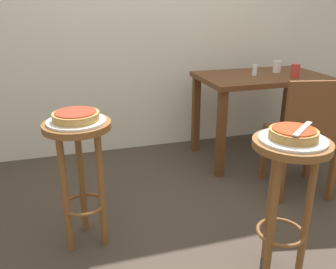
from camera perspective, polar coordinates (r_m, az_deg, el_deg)
ground_plane at (r=2.12m, az=5.95°, el=-17.92°), size 6.00×6.00×0.00m
stool_foreground at (r=1.77m, az=18.41°, el=-7.02°), size 0.35×0.35×0.73m
serving_plate_foreground at (r=1.69m, az=19.20°, el=-0.74°), size 0.30×0.30×0.01m
pizza_foreground at (r=1.68m, az=19.31°, el=0.16°), size 0.21×0.21×0.05m
stool_middle at (r=1.97m, az=-13.82°, el=-3.68°), size 0.35×0.35×0.73m
serving_plate_middle at (r=1.90m, az=-14.35°, el=2.06°), size 0.30×0.30×0.01m
pizza_middle at (r=1.89m, az=-14.42°, el=2.88°), size 0.24×0.24×0.05m
dining_table at (r=3.14m, az=14.43°, el=7.02°), size 1.03×0.64×0.73m
cup_near_edge at (r=3.08m, az=19.59°, el=9.53°), size 0.07×0.07×0.11m
cup_far_edge at (r=3.25m, az=16.93°, el=10.27°), size 0.07×0.07×0.10m
condiment_shaker at (r=3.07m, az=13.62°, el=9.95°), size 0.04×0.04×0.09m
wooden_chair at (r=2.62m, az=20.92°, el=0.28°), size 0.47×0.47×0.85m
pizza_server_knife at (r=1.67m, az=20.64°, el=0.88°), size 0.19×0.15×0.01m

